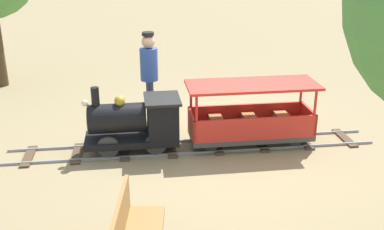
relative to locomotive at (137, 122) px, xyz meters
name	(u,v)px	position (x,y,z in m)	size (l,w,h in m)	color
ground_plane	(220,146)	(0.00, -1.29, -0.48)	(60.00, 60.00, 0.00)	#8C7A56
track	(194,147)	(0.00, -0.87, -0.47)	(0.70, 5.70, 0.04)	gray
locomotive	(137,122)	(0.00, 0.00, 0.00)	(0.66, 1.44, 1.01)	black
passenger_car	(251,120)	(0.00, -1.77, -0.06)	(0.76, 2.00, 0.97)	#3F3F3F
conductor_person	(149,71)	(1.10, -0.26, 0.47)	(0.30, 0.30, 1.62)	#282D47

